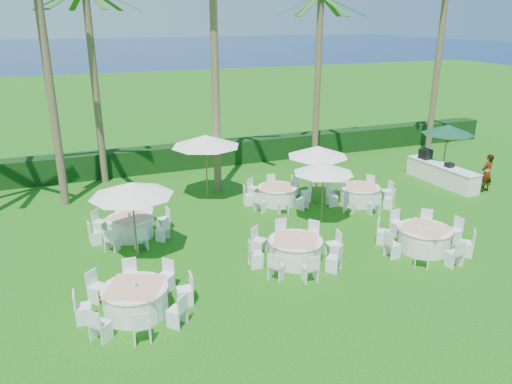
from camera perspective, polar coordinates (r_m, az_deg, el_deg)
ground at (r=15.70m, az=7.86°, el=-8.43°), size 120.00×120.00×0.00m
hedge at (r=25.89m, az=-5.02°, el=4.39°), size 34.00×1.00×1.20m
ocean at (r=114.46m, az=-18.53°, el=14.84°), size 260.00×260.00×0.00m
banquet_table_a at (r=13.54m, az=-13.62°, el=-11.80°), size 2.99×2.99×0.91m
banquet_table_b at (r=15.75m, az=4.50°, el=-6.60°), size 2.99×2.99×0.91m
banquet_table_c at (r=17.38m, az=18.65°, el=-5.01°), size 3.04×3.04×0.92m
banquet_table_d at (r=17.97m, az=-14.16°, el=-3.82°), size 2.83×2.83×0.87m
banquet_table_e at (r=20.53m, az=2.45°, el=-0.27°), size 2.82×2.82×0.87m
banquet_table_f at (r=20.94m, az=11.76°, el=-0.26°), size 2.87×2.87×0.88m
umbrella_a at (r=15.72m, az=-14.04°, el=0.31°), size 2.60×2.60×2.52m
umbrella_b at (r=18.16m, az=7.74°, el=2.74°), size 2.23×2.23×2.34m
umbrella_c at (r=20.60m, az=-5.78°, el=5.85°), size 2.86×2.86×2.72m
umbrella_d at (r=20.02m, az=7.07°, el=4.63°), size 2.46×2.46×2.44m
umbrella_green at (r=25.10m, az=21.08°, el=6.69°), size 2.42×2.42×2.53m
buffet_table at (r=24.45m, az=20.39°, el=2.01°), size 1.05×3.89×1.37m
staff_person at (r=23.95m, az=24.88°, el=1.98°), size 0.67×0.50×1.68m
palm_a at (r=20.83m, az=-22.55°, el=11.54°), size 4.39×4.21×8.98m
palm_b at (r=23.37m, az=-17.99°, el=12.19°), size 4.30×4.33×8.52m
palm_c at (r=20.84m, az=-4.79°, el=16.68°), size 4.40×4.02×11.65m
palm_d at (r=25.73m, az=7.09°, el=13.27°), size 4.12×4.40×8.27m
palm_e at (r=28.97m, az=20.12°, el=14.09°), size 4.32×4.32×9.39m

